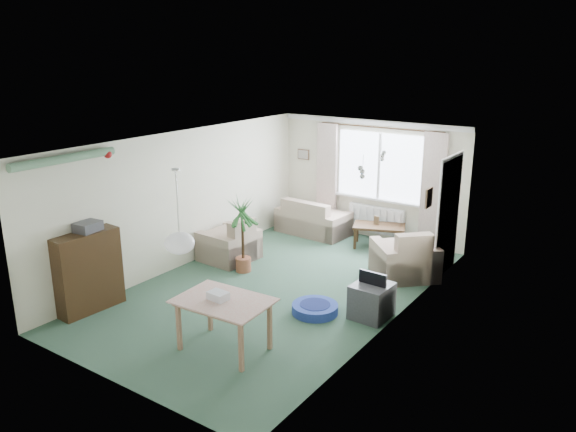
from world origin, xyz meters
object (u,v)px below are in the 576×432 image
Objects in this scene: houseplant at (243,235)px; dining_table at (224,326)px; armchair_left at (229,238)px; coffee_table at (379,236)px; tv_cube at (372,301)px; bookshelf at (88,272)px; sofa at (313,216)px; armchair_corner at (405,252)px; pet_bed at (315,309)px.

houseplant is 1.24× the size of dining_table.
armchair_left is at bearing 152.18° from houseplant.
tv_cube is (1.23, -2.81, 0.03)m from coffee_table.
tv_cube is (3.54, 2.12, -0.35)m from bookshelf.
armchair_left is at bearing 171.10° from tv_cube.
dining_table is at bearing 8.99° from bookshelf.
coffee_table is 3.07m from tv_cube.
bookshelf reaches higher than armchair_left.
sofa is at bearing 171.39° from armchair_left.
sofa is at bearing -67.97° from armchair_corner.
dining_table reaches higher than tv_cube.
sofa is at bearing 180.00° from coffee_table.
sofa reaches higher than coffee_table.
coffee_table is at bearing -92.02° from armchair_corner.
dining_table is at bearing 112.18° from sofa.
armchair_corner is 2.14m from pet_bed.
pet_bed is at bearing -81.14° from coffee_table.
pet_bed is (2.00, -3.16, -0.30)m from sofa.
armchair_left reaches higher than dining_table.
pet_bed is at bearing 75.06° from dining_table.
sofa is 1.11× the size of houseplant.
pet_bed is (-0.51, -2.05, -0.37)m from armchair_corner.
armchair_left is at bearing -132.22° from coffee_table.
sofa is 2.75m from armchair_corner.
armchair_left is at bearing 158.21° from pet_bed.
pet_bed is at bearing 125.83° from sofa.
tv_cube is (0.22, -1.70, -0.18)m from armchair_corner.
armchair_corner is at bearing 159.63° from sofa.
sofa is 4.96m from dining_table.
houseplant reaches higher than bookshelf.
bookshelf is 1.11× the size of dining_table.
coffee_table is 5.46m from bookshelf.
bookshelf is (-0.81, -4.93, 0.23)m from sofa.
armchair_corner is at bearing 99.87° from tv_cube.
dining_table is 1.59× the size of pet_bed.
houseplant is at bearing 175.17° from tv_cube.
dining_table is at bearing -89.01° from coffee_table.
houseplant is (0.58, -0.31, 0.26)m from armchair_left.
tv_cube is at bearing 58.78° from dining_table.
bookshelf is at bearing -115.13° from coffee_table.
coffee_table is 0.91× the size of dining_table.
armchair_left reaches higher than sofa.
sofa reaches higher than dining_table.
armchair_corner is 1.51m from coffee_table.
tv_cube is (2.73, -2.81, -0.12)m from sofa.
dining_table is at bearing 31.51° from armchair_corner.
pet_bed is (0.41, 1.54, -0.27)m from dining_table.
armchair_corner is 2.77m from houseplant.
sofa is at bearing 84.19° from bookshelf.
houseplant reaches higher than pet_bed.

